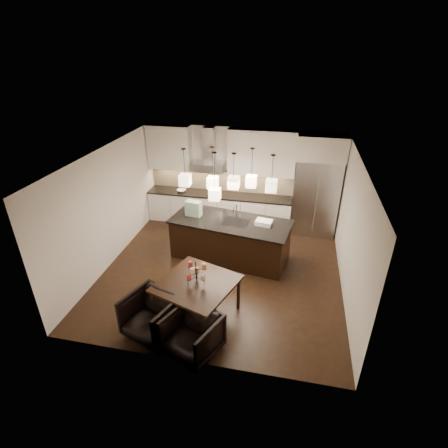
% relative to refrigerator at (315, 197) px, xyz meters
% --- Properties ---
extents(floor, '(5.50, 5.50, 0.02)m').
position_rel_refrigerator_xyz_m(floor, '(-2.10, -2.38, -1.08)').
color(floor, black).
rests_on(floor, ground).
extents(ceiling, '(5.50, 5.50, 0.02)m').
position_rel_refrigerator_xyz_m(ceiling, '(-2.10, -2.38, 1.73)').
color(ceiling, white).
rests_on(ceiling, wall_back).
extents(wall_back, '(5.50, 0.02, 2.80)m').
position_rel_refrigerator_xyz_m(wall_back, '(-2.10, 0.38, 0.32)').
color(wall_back, silver).
rests_on(wall_back, ground).
extents(wall_front, '(5.50, 0.02, 2.80)m').
position_rel_refrigerator_xyz_m(wall_front, '(-2.10, -5.14, 0.32)').
color(wall_front, silver).
rests_on(wall_front, ground).
extents(wall_left, '(0.02, 5.50, 2.80)m').
position_rel_refrigerator_xyz_m(wall_left, '(-4.86, -2.38, 0.32)').
color(wall_left, silver).
rests_on(wall_left, ground).
extents(wall_right, '(0.02, 5.50, 2.80)m').
position_rel_refrigerator_xyz_m(wall_right, '(0.66, -2.38, 0.32)').
color(wall_right, silver).
rests_on(wall_right, ground).
extents(refrigerator, '(1.20, 0.72, 2.15)m').
position_rel_refrigerator_xyz_m(refrigerator, '(0.00, 0.00, 0.00)').
color(refrigerator, '#B7B7BA').
rests_on(refrigerator, floor).
extents(fridge_panel, '(1.26, 0.72, 0.65)m').
position_rel_refrigerator_xyz_m(fridge_panel, '(0.00, 0.00, 1.40)').
color(fridge_panel, silver).
rests_on(fridge_panel, refrigerator).
extents(lower_cabinets, '(4.21, 0.62, 0.88)m').
position_rel_refrigerator_xyz_m(lower_cabinets, '(-2.73, 0.05, -0.64)').
color(lower_cabinets, silver).
rests_on(lower_cabinets, floor).
extents(countertop, '(4.21, 0.66, 0.04)m').
position_rel_refrigerator_xyz_m(countertop, '(-2.73, 0.05, -0.17)').
color(countertop, black).
rests_on(countertop, lower_cabinets).
extents(backsplash, '(4.21, 0.02, 0.63)m').
position_rel_refrigerator_xyz_m(backsplash, '(-2.73, 0.35, 0.16)').
color(backsplash, '#C2B38F').
rests_on(backsplash, countertop).
extents(upper_cab_left, '(1.25, 0.35, 1.25)m').
position_rel_refrigerator_xyz_m(upper_cab_left, '(-4.20, 0.19, 1.10)').
color(upper_cab_left, silver).
rests_on(upper_cab_left, wall_back).
extents(upper_cab_right, '(1.85, 0.35, 1.25)m').
position_rel_refrigerator_xyz_m(upper_cab_right, '(-1.55, 0.19, 1.10)').
color(upper_cab_right, silver).
rests_on(upper_cab_right, wall_back).
extents(hood_canopy, '(0.90, 0.52, 0.24)m').
position_rel_refrigerator_xyz_m(hood_canopy, '(-3.03, 0.10, 0.65)').
color(hood_canopy, '#B7B7BA').
rests_on(hood_canopy, wall_back).
extents(hood_chimney, '(0.30, 0.28, 0.96)m').
position_rel_refrigerator_xyz_m(hood_chimney, '(-3.03, 0.21, 1.24)').
color(hood_chimney, '#B7B7BA').
rests_on(hood_chimney, hood_canopy).
extents(fruit_bowl, '(0.28, 0.28, 0.06)m').
position_rel_refrigerator_xyz_m(fruit_bowl, '(-3.85, 0.00, -0.12)').
color(fruit_bowl, silver).
rests_on(fruit_bowl, countertop).
extents(island_body, '(2.94, 1.56, 0.98)m').
position_rel_refrigerator_xyz_m(island_body, '(-2.03, -1.76, -0.58)').
color(island_body, black).
rests_on(island_body, floor).
extents(island_top, '(3.04, 1.66, 0.04)m').
position_rel_refrigerator_xyz_m(island_top, '(-2.03, -1.76, -0.07)').
color(island_top, black).
rests_on(island_top, island_body).
extents(faucet, '(0.15, 0.28, 0.43)m').
position_rel_refrigerator_xyz_m(faucet, '(-1.90, -1.67, 0.17)').
color(faucet, silver).
rests_on(faucet, island_top).
extents(tote_bag, '(0.41, 0.26, 0.38)m').
position_rel_refrigerator_xyz_m(tote_bag, '(-2.98, -1.66, 0.14)').
color(tote_bag, '#26673A').
rests_on(tote_bag, island_top).
extents(food_container, '(0.42, 0.33, 0.11)m').
position_rel_refrigerator_xyz_m(food_container, '(-1.22, -1.79, 0.01)').
color(food_container, silver).
rests_on(food_container, island_top).
extents(dining_table, '(1.71, 1.71, 0.81)m').
position_rel_refrigerator_xyz_m(dining_table, '(-2.25, -4.00, -0.67)').
color(dining_table, black).
rests_on(dining_table, floor).
extents(candelabra, '(0.49, 0.49, 0.48)m').
position_rel_refrigerator_xyz_m(candelabra, '(-2.25, -4.00, -0.03)').
color(candelabra, black).
rests_on(candelabra, dining_table).
extents(candle_a, '(0.10, 0.10, 0.11)m').
position_rel_refrigerator_xyz_m(candle_a, '(-2.11, -4.04, -0.07)').
color(candle_a, beige).
rests_on(candle_a, candelabra).
extents(candle_b, '(0.10, 0.10, 0.11)m').
position_rel_refrigerator_xyz_m(candle_b, '(-2.28, -3.85, -0.07)').
color(candle_b, '#C37D3D').
rests_on(candle_b, candelabra).
extents(candle_c, '(0.10, 0.10, 0.11)m').
position_rel_refrigerator_xyz_m(candle_c, '(-2.36, -4.09, -0.07)').
color(candle_c, '#A7332C').
rests_on(candle_c, candelabra).
extents(candle_d, '(0.10, 0.10, 0.11)m').
position_rel_refrigerator_xyz_m(candle_d, '(-2.11, -3.94, 0.10)').
color(candle_d, '#C37D3D').
rests_on(candle_d, candelabra).
extents(candle_e, '(0.10, 0.10, 0.11)m').
position_rel_refrigerator_xyz_m(candle_e, '(-2.38, -3.93, 0.10)').
color(candle_e, '#A7332C').
rests_on(candle_e, candelabra).
extents(candle_f, '(0.10, 0.10, 0.11)m').
position_rel_refrigerator_xyz_m(candle_f, '(-2.28, -4.14, 0.10)').
color(candle_f, beige).
rests_on(candle_f, candelabra).
extents(armchair_left, '(1.13, 1.15, 0.82)m').
position_rel_refrigerator_xyz_m(armchair_left, '(-2.95, -4.61, -0.66)').
color(armchair_left, black).
rests_on(armchair_left, floor).
extents(armchair_right, '(1.12, 1.13, 0.79)m').
position_rel_refrigerator_xyz_m(armchair_right, '(-2.08, -4.91, -0.68)').
color(armchair_right, black).
rests_on(armchair_right, floor).
extents(pendant_a, '(0.24, 0.24, 0.26)m').
position_rel_refrigerator_xyz_m(pendant_a, '(-3.06, -1.96, 1.00)').
color(pendant_a, beige).
rests_on(pendant_a, ceiling).
extents(pendant_b, '(0.24, 0.24, 0.26)m').
position_rel_refrigerator_xyz_m(pendant_b, '(-2.47, -1.70, 0.88)').
color(pendant_b, beige).
rests_on(pendant_b, ceiling).
extents(pendant_c, '(0.24, 0.24, 0.26)m').
position_rel_refrigerator_xyz_m(pendant_c, '(-1.91, -2.07, 1.07)').
color(pendant_c, beige).
rests_on(pendant_c, ceiling).
extents(pendant_d, '(0.24, 0.24, 0.26)m').
position_rel_refrigerator_xyz_m(pendant_d, '(-1.58, -1.61, 0.95)').
color(pendant_d, beige).
rests_on(pendant_d, ceiling).
extents(pendant_e, '(0.24, 0.24, 0.26)m').
position_rel_refrigerator_xyz_m(pendant_e, '(-1.09, -2.02, 1.04)').
color(pendant_e, beige).
rests_on(pendant_e, ceiling).
extents(pendant_f, '(0.24, 0.24, 0.26)m').
position_rel_refrigerator_xyz_m(pendant_f, '(-2.33, -2.09, 0.76)').
color(pendant_f, beige).
rests_on(pendant_f, ceiling).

